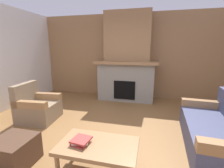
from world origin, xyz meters
TOP-DOWN VIEW (x-y plane):
  - ground at (0.00, 0.00)m, footprint 9.00×9.00m
  - wall_back_wood_panel at (0.00, 3.00)m, footprint 6.00×0.12m
  - fireplace at (0.00, 2.62)m, footprint 1.90×0.82m
  - couch at (1.85, 0.36)m, footprint 0.95×1.85m
  - armchair at (-1.73, 0.57)m, footprint 0.82×0.82m
  - coffee_table at (0.14, -0.64)m, footprint 1.00×0.60m
  - ottoman at (-1.06, -0.76)m, footprint 0.52×0.52m
  - book_stack_near_edge at (-0.07, -0.68)m, footprint 0.25×0.25m

SIDE VIEW (x-z plane):
  - ground at x=0.00m, z-range 0.00..0.00m
  - ottoman at x=-1.06m, z-range 0.00..0.40m
  - couch at x=1.85m, z-range -0.14..0.71m
  - armchair at x=-1.73m, z-range -0.13..0.72m
  - coffee_table at x=0.14m, z-range 0.16..0.59m
  - book_stack_near_edge at x=-0.07m, z-range 0.43..0.50m
  - fireplace at x=0.00m, z-range -0.19..2.51m
  - wall_back_wood_panel at x=0.00m, z-range 0.00..2.70m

